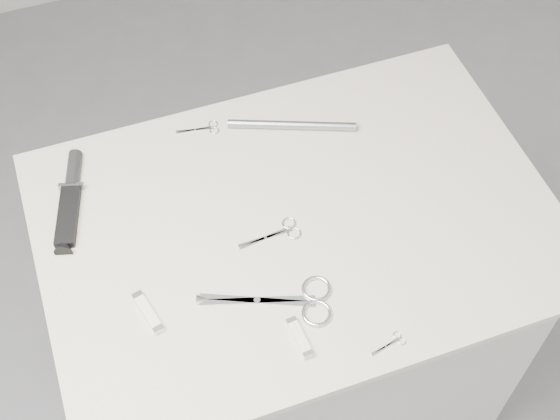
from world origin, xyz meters
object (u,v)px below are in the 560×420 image
object	(u,v)px
large_shears	(295,301)
pocket_knife_a	(148,312)
pocket_knife_b	(300,338)
metal_rail	(292,125)
sheathed_knife	(71,194)
embroidery_scissors_a	(280,232)
plinth	(295,330)
tiny_scissors	(392,343)
embroidery_scissors_b	(204,129)

from	to	relation	value
large_shears	pocket_knife_a	bearing A→B (deg)	-173.56
pocket_knife_b	metal_rail	distance (m)	0.49
sheathed_knife	pocket_knife_a	distance (m)	0.32
embroidery_scissors_a	pocket_knife_b	world-z (taller)	pocket_knife_b
plinth	embroidery_scissors_a	bearing A→B (deg)	-158.52
tiny_scissors	sheathed_knife	bearing A→B (deg)	120.77
plinth	pocket_knife_a	bearing A→B (deg)	-162.53
embroidery_scissors_b	embroidery_scissors_a	bearing A→B (deg)	-68.86
plinth	embroidery_scissors_a	size ratio (longest dim) A/B	7.31
sheathed_knife	pocket_knife_a	xyz separation A→B (m)	(0.08, -0.31, -0.00)
plinth	sheathed_knife	distance (m)	0.66
sheathed_knife	large_shears	bearing A→B (deg)	-121.38
plinth	tiny_scissors	xyz separation A→B (m)	(0.06, -0.30, 0.47)
embroidery_scissors_a	pocket_knife_b	distance (m)	0.23
metal_rail	pocket_knife_b	bearing A→B (deg)	-108.56
plinth	pocket_knife_b	distance (m)	0.54
tiny_scissors	pocket_knife_b	bearing A→B (deg)	145.56
plinth	large_shears	world-z (taller)	large_shears
plinth	pocket_knife_a	size ratio (longest dim) A/B	9.63
embroidery_scissors_a	pocket_knife_b	size ratio (longest dim) A/B	1.52
sheathed_knife	pocket_knife_a	bearing A→B (deg)	-148.89
pocket_knife_b	metal_rail	bearing A→B (deg)	-22.91
pocket_knife_a	metal_rail	xyz separation A→B (m)	(0.39, 0.33, 0.00)
embroidery_scissors_a	embroidery_scissors_b	size ratio (longest dim) A/B	1.35
large_shears	sheathed_knife	distance (m)	0.50
tiny_scissors	pocket_knife_a	xyz separation A→B (m)	(-0.39, 0.20, 0.00)
metal_rail	plinth	bearing A→B (deg)	-106.97
embroidery_scissors_a	sheathed_knife	distance (m)	0.42
tiny_scissors	sheathed_knife	size ratio (longest dim) A/B	0.30
tiny_scissors	large_shears	bearing A→B (deg)	122.27
large_shears	sheathed_knife	bearing A→B (deg)	152.95
large_shears	pocket_knife_b	size ratio (longest dim) A/B	2.98
pocket_knife_b	embroidery_scissors_b	bearing A→B (deg)	-2.25
embroidery_scissors_a	pocket_knife_b	bearing A→B (deg)	-104.91
embroidery_scissors_b	pocket_knife_a	bearing A→B (deg)	-109.87
metal_rail	large_shears	bearing A→B (deg)	-109.28
embroidery_scissors_b	tiny_scissors	world-z (taller)	same
embroidery_scissors_b	plinth	bearing A→B (deg)	-60.13
plinth	embroidery_scissors_a	xyz separation A→B (m)	(-0.04, -0.02, 0.47)
plinth	pocket_knife_b	world-z (taller)	pocket_knife_b
embroidery_scissors_a	pocket_knife_a	xyz separation A→B (m)	(-0.28, -0.09, 0.00)
large_shears	metal_rail	size ratio (longest dim) A/B	0.89
pocket_knife_a	large_shears	bearing A→B (deg)	-117.63
plinth	pocket_knife_a	world-z (taller)	pocket_knife_a
large_shears	pocket_knife_b	world-z (taller)	pocket_knife_b
embroidery_scissors_a	pocket_knife_a	distance (m)	0.29
large_shears	tiny_scissors	size ratio (longest dim) A/B	3.56
plinth	pocket_knife_b	size ratio (longest dim) A/B	11.12
pocket_knife_b	sheathed_knife	bearing A→B (deg)	31.34
large_shears	tiny_scissors	xyz separation A→B (m)	(0.13, -0.13, -0.00)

